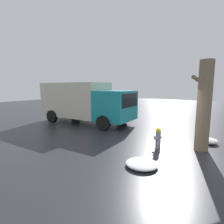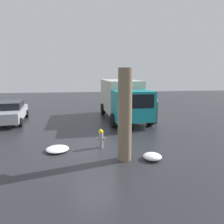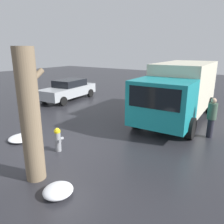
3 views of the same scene
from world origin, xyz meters
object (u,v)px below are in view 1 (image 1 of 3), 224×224
at_px(pedestrian, 120,109).
at_px(tree_trunk, 204,106).
at_px(delivery_truck, 85,101).
at_px(fire_hydrant, 158,138).

bearing_deg(pedestrian, tree_trunk, 95.69).
height_order(delivery_truck, pedestrian, delivery_truck).
distance_m(tree_trunk, delivery_truck, 7.93).
distance_m(delivery_truck, pedestrian, 2.73).
relative_size(tree_trunk, delivery_truck, 0.52).
height_order(fire_hydrant, pedestrian, pedestrian).
bearing_deg(fire_hydrant, delivery_truck, -1.33).
relative_size(fire_hydrant, pedestrian, 0.52).
bearing_deg(fire_hydrant, tree_trunk, -134.20).
xyz_separation_m(tree_trunk, delivery_truck, (7.80, -1.43, -0.26)).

